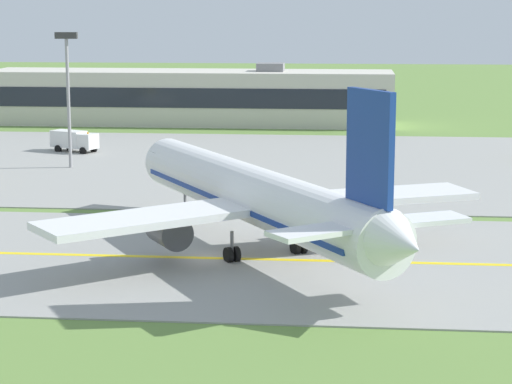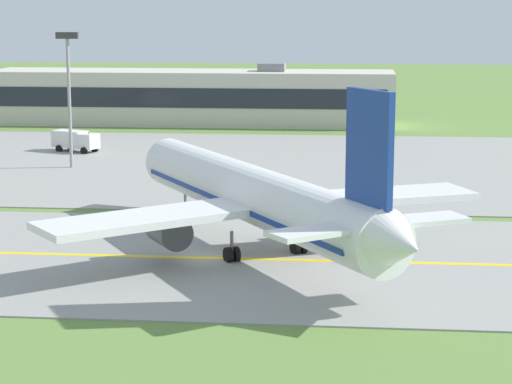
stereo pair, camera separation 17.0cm
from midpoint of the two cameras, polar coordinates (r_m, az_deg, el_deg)
ground_plane at (r=67.96m, az=-2.95°, el=-3.95°), size 500.00×500.00×0.00m
taxiway_strip at (r=67.95m, az=-2.95°, el=-3.91°), size 240.00×28.00×0.10m
apron_pad at (r=108.39m, az=5.56°, el=1.53°), size 140.00×52.00×0.10m
taxiway_centreline at (r=67.93m, az=-2.95°, el=-3.86°), size 220.00×0.60×0.01m
airplane_lead at (r=68.54m, az=0.09°, el=-0.27°), size 29.66×35.59×12.70m
service_truck_fuel at (r=120.33m, az=-10.48°, el=3.02°), size 6.31×4.36×2.60m
terminal_building at (r=148.72m, az=-3.73°, el=5.56°), size 60.81×12.03×9.20m
apron_light_mast at (r=107.40m, az=-10.84°, el=6.29°), size 2.40×0.50×14.70m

